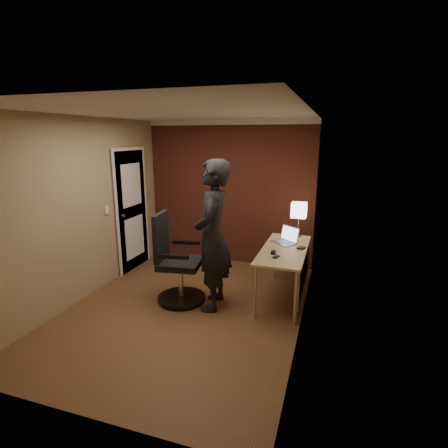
# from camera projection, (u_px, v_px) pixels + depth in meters

# --- Properties ---
(room) EXTENTS (4.00, 4.00, 4.00)m
(room) POSITION_uv_depth(u_px,v_px,m) (207.00, 189.00, 5.87)
(room) COLOR brown
(room) RESTS_ON ground
(desk) EXTENTS (0.60, 1.50, 0.73)m
(desk) POSITION_uv_depth(u_px,v_px,m) (289.00, 258.00, 4.82)
(desk) COLOR tan
(desk) RESTS_ON ground
(desk_lamp) EXTENTS (0.22, 0.22, 0.54)m
(desk_lamp) POSITION_uv_depth(u_px,v_px,m) (299.00, 211.00, 5.26)
(desk_lamp) COLOR silver
(desk_lamp) RESTS_ON desk
(laptop) EXTENTS (0.42, 0.41, 0.23)m
(laptop) POSITION_uv_depth(u_px,v_px,m) (287.00, 238.00, 5.07)
(laptop) COLOR silver
(laptop) RESTS_ON desk
(mouse) EXTENTS (0.07, 0.10, 0.03)m
(mouse) POSITION_uv_depth(u_px,v_px,m) (273.00, 253.00, 4.59)
(mouse) COLOR black
(mouse) RESTS_ON desk
(phone) EXTENTS (0.09, 0.13, 0.01)m
(phone) POSITION_uv_depth(u_px,v_px,m) (276.00, 257.00, 4.46)
(phone) COLOR black
(phone) RESTS_ON desk
(wallet) EXTENTS (0.12, 0.13, 0.02)m
(wallet) POSITION_uv_depth(u_px,v_px,m) (301.00, 248.00, 4.80)
(wallet) COLOR black
(wallet) RESTS_ON desk
(office_chair) EXTENTS (0.66, 0.73, 1.22)m
(office_chair) POSITION_uv_depth(u_px,v_px,m) (175.00, 264.00, 4.77)
(office_chair) COLOR black
(office_chair) RESTS_ON ground
(person) EXTENTS (0.57, 0.78, 1.97)m
(person) POSITION_uv_depth(u_px,v_px,m) (213.00, 236.00, 4.50)
(person) COLOR black
(person) RESTS_ON ground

